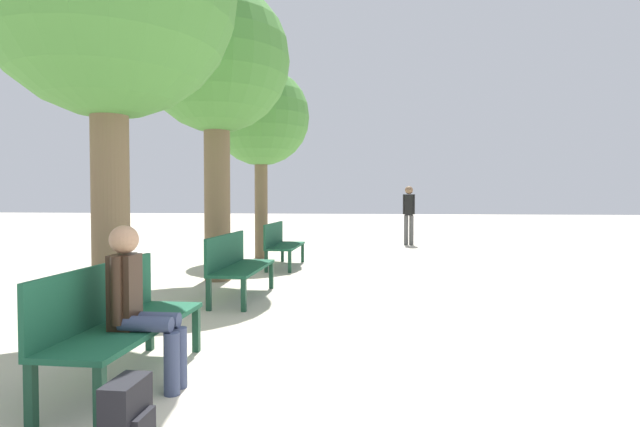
# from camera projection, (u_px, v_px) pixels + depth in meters

# --- Properties ---
(ground_plane) EXTENTS (80.00, 80.00, 0.00)m
(ground_plane) POSITION_uv_depth(u_px,v_px,m) (357.00, 426.00, 3.10)
(ground_plane) COLOR beige
(bench_row_0) EXTENTS (0.54, 1.69, 0.90)m
(bench_row_0) POSITION_uv_depth(u_px,v_px,m) (117.00, 315.00, 3.83)
(bench_row_0) COLOR #195138
(bench_row_0) RESTS_ON ground_plane
(bench_row_1) EXTENTS (0.54, 1.69, 0.90)m
(bench_row_1) POSITION_uv_depth(u_px,v_px,m) (236.00, 262.00, 7.03)
(bench_row_1) COLOR #195138
(bench_row_1) RESTS_ON ground_plane
(bench_row_2) EXTENTS (0.54, 1.69, 0.90)m
(bench_row_2) POSITION_uv_depth(u_px,v_px,m) (281.00, 242.00, 10.23)
(bench_row_2) COLOR #195138
(bench_row_2) RESTS_ON ground_plane
(tree_row_1) EXTENTS (2.50, 2.50, 5.03)m
(tree_row_1) POSITION_uv_depth(u_px,v_px,m) (216.00, 64.00, 8.46)
(tree_row_1) COLOR brown
(tree_row_1) RESTS_ON ground_plane
(tree_row_2) EXTENTS (2.28, 2.28, 4.45)m
(tree_row_2) POSITION_uv_depth(u_px,v_px,m) (261.00, 118.00, 11.65)
(tree_row_2) COLOR brown
(tree_row_2) RESTS_ON ground_plane
(person_seated) EXTENTS (0.55, 0.31, 1.22)m
(person_seated) POSITION_uv_depth(u_px,v_px,m) (139.00, 302.00, 3.68)
(person_seated) COLOR #384260
(person_seated) RESTS_ON ground_plane
(backpack) EXTENTS (0.20, 0.31, 0.42)m
(backpack) POSITION_uv_depth(u_px,v_px,m) (127.00, 418.00, 2.75)
(backpack) COLOR black
(backpack) RESTS_ON ground_plane
(pedestrian_near) EXTENTS (0.36, 0.24, 1.77)m
(pedestrian_near) POSITION_uv_depth(u_px,v_px,m) (409.00, 211.00, 14.91)
(pedestrian_near) COLOR #4C4C4C
(pedestrian_near) RESTS_ON ground_plane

